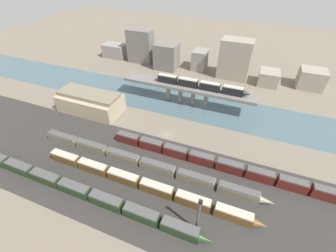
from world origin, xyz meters
TOP-DOWN VIEW (x-y plane):
  - ground_plane at (0.00, 0.00)m, footprint 400.00×400.00m
  - railbed_yard at (0.00, -24.00)m, footprint 280.00×42.00m
  - river_water at (0.00, 25.68)m, footprint 320.00×25.70m
  - bridge at (0.00, 25.68)m, footprint 65.06×7.67m
  - train_on_bridge at (6.57, 25.68)m, footprint 43.67×2.73m
  - train_yard_near at (-15.28, -37.20)m, footprint 85.06×3.09m
  - train_yard_mid at (2.64, -27.57)m, footprint 74.99×2.85m
  - train_yard_far at (-1.43, -19.21)m, footprint 86.43×2.75m
  - train_yard_outer at (23.36, -10.08)m, footprint 82.25×2.92m
  - warehouse_building at (-40.40, 3.59)m, footprint 29.38×14.41m
  - signal_tower at (22.54, -34.68)m, footprint 1.00×0.73m
  - city_block_far_left at (-65.79, 65.70)m, footprint 15.85×9.87m
  - city_block_left at (-44.73, 64.70)m, footprint 16.63×8.35m
  - city_block_center at (-24.91, 61.43)m, footprint 13.95×11.70m
  - city_block_right at (-5.12, 68.25)m, footprint 8.68×10.83m
  - city_block_far_right at (16.34, 63.78)m, footprint 17.41×10.53m
  - city_block_tall at (36.68, 62.33)m, footprint 10.56×11.54m
  - city_block_low at (58.33, 66.90)m, footprint 13.06×11.31m

SIDE VIEW (x-z plane):
  - ground_plane at x=0.00m, z-range 0.00..0.00m
  - river_water at x=0.00m, z-range 0.00..0.01m
  - railbed_yard at x=0.00m, z-range 0.00..0.01m
  - train_yard_far at x=-1.43m, z-range -0.03..3.49m
  - train_yard_mid at x=2.64m, z-range -0.03..3.72m
  - train_yard_near at x=-15.28m, z-range -0.03..3.85m
  - train_yard_outer at x=23.36m, z-range -0.03..4.11m
  - city_block_tall at x=36.68m, z-range 0.00..8.03m
  - city_block_far_left at x=-65.79m, z-range 0.00..8.97m
  - warehouse_building at x=-40.40m, z-range -0.24..9.41m
  - city_block_low at x=58.33m, z-range 0.00..10.46m
  - city_block_right at x=-5.12m, z-range 0.00..11.93m
  - signal_tower at x=22.54m, z-range 0.17..14.26m
  - city_block_center at x=-24.91m, z-range 0.00..15.76m
  - bridge at x=0.00m, z-range 3.43..13.35m
  - city_block_left at x=-44.73m, z-range 0.00..21.17m
  - city_block_far_right at x=16.34m, z-range 0.00..22.36m
  - train_on_bridge at x=6.57m, z-range 9.88..13.72m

